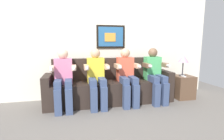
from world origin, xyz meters
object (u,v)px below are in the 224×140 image
(couch, at_px, (110,87))
(side_table_right, at_px, (183,87))
(spare_remote_on_table, at_px, (184,76))
(person_leftmost, at_px, (63,77))
(person_left_center, at_px, (96,75))
(table_lamp, at_px, (183,60))
(person_rightmost, at_px, (155,73))
(person_right_center, at_px, (127,74))

(couch, relative_size, side_table_right, 5.12)
(spare_remote_on_table, bearing_deg, side_table_right, 55.26)
(person_leftmost, xyz_separation_m, side_table_right, (2.54, 0.06, -0.36))
(person_leftmost, distance_m, spare_remote_on_table, 2.48)
(person_left_center, height_order, spare_remote_on_table, person_left_center)
(couch, bearing_deg, spare_remote_on_table, -6.86)
(couch, height_order, person_left_center, person_left_center)
(table_lamp, relative_size, spare_remote_on_table, 3.54)
(couch, height_order, person_rightmost, person_rightmost)
(person_left_center, bearing_deg, person_right_center, 0.00)
(side_table_right, bearing_deg, person_leftmost, -178.61)
(person_left_center, xyz_separation_m, spare_remote_on_table, (1.88, -0.02, -0.10))
(person_leftmost, height_order, spare_remote_on_table, person_leftmost)
(side_table_right, height_order, table_lamp, table_lamp)
(couch, distance_m, side_table_right, 1.64)
(person_rightmost, xyz_separation_m, side_table_right, (0.73, 0.06, -0.36))
(table_lamp, height_order, spare_remote_on_table, table_lamp)
(person_left_center, height_order, side_table_right, person_left_center)
(person_rightmost, relative_size, side_table_right, 2.22)
(person_rightmost, xyz_separation_m, spare_remote_on_table, (0.67, -0.02, -0.10))
(table_lamp, bearing_deg, person_rightmost, -173.33)
(spare_remote_on_table, bearing_deg, person_leftmost, 179.54)
(person_leftmost, bearing_deg, spare_remote_on_table, -0.46)
(person_left_center, distance_m, side_table_right, 1.97)
(person_right_center, distance_m, side_table_right, 1.38)
(person_right_center, relative_size, table_lamp, 2.41)
(person_left_center, bearing_deg, side_table_right, 1.82)
(side_table_right, distance_m, table_lamp, 0.61)
(couch, bearing_deg, person_leftmost, -169.42)
(person_leftmost, bearing_deg, person_rightmost, 0.00)
(person_left_center, xyz_separation_m, person_rightmost, (1.21, 0.00, 0.00))
(person_right_center, height_order, person_rightmost, same)
(person_right_center, bearing_deg, person_rightmost, 0.00)
(couch, xyz_separation_m, side_table_right, (1.63, -0.11, -0.06))
(couch, height_order, person_right_center, person_right_center)
(person_leftmost, distance_m, person_right_center, 1.21)
(couch, bearing_deg, person_rightmost, -10.58)
(spare_remote_on_table, bearing_deg, person_rightmost, 178.28)
(person_leftmost, bearing_deg, person_right_center, 0.00)
(table_lamp, bearing_deg, side_table_right, -52.66)
(side_table_right, xyz_separation_m, spare_remote_on_table, (-0.06, -0.08, 0.26))
(person_left_center, relative_size, person_rightmost, 1.00)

